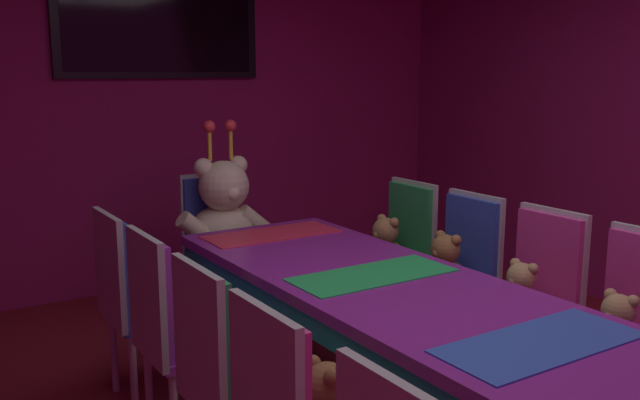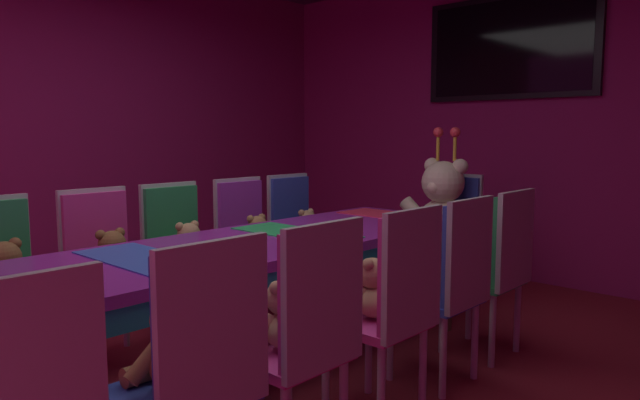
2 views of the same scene
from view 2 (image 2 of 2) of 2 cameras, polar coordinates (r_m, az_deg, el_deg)
name	(u,v)px [view 2 (image 2 of 2)]	position (r m, az deg, el deg)	size (l,w,h in m)	color
ground_plane	(231,384)	(3.22, -8.71, -17.38)	(7.90, 7.90, 0.00)	maroon
wall_back	(511,122)	(5.53, 18.24, 7.24)	(5.20, 0.12, 2.80)	#8C1959
wall_left	(24,121)	(5.25, -27.03, 6.91)	(0.12, 6.40, 2.80)	#8C1959
banquet_table	(229,261)	(3.02, -8.93, -5.89)	(0.90, 3.35, 0.75)	purple
teddy_left_1	(5,278)	(3.26, -28.45, -6.72)	(0.27, 0.35, 0.33)	brown
chair_left_2	(101,256)	(3.62, -20.68, -5.12)	(0.42, 0.41, 0.98)	#CC338C
teddy_left_2	(113,260)	(3.50, -19.61, -5.59)	(0.25, 0.33, 0.31)	brown
chair_left_3	(177,244)	(3.87, -13.87, -4.17)	(0.42, 0.41, 0.98)	#268C4C
teddy_left_3	(190,248)	(3.75, -12.65, -4.65)	(0.24, 0.31, 0.29)	tan
chair_left_4	(245,233)	(4.19, -7.36, -3.20)	(0.42, 0.41, 0.98)	purple
teddy_left_4	(258,238)	(4.09, -6.06, -3.68)	(0.23, 0.30, 0.28)	#9E7247
chair_left_5	(295,224)	(4.54, -2.49, -2.41)	(0.42, 0.41, 0.98)	#2D47B2
teddy_left_5	(308,229)	(4.44, -1.20, -2.89)	(0.22, 0.29, 0.27)	tan
chair_right_1	(200,358)	(1.94, -11.65, -14.97)	(0.42, 0.41, 0.98)	#2D47B2
teddy_right_1	(174,347)	(2.05, -14.09, -13.78)	(0.27, 0.34, 0.32)	olive
chair_right_2	(309,323)	(2.23, -1.08, -11.92)	(0.42, 0.41, 0.98)	#CC338C
teddy_right_2	(283,318)	(2.34, -3.67, -11.51)	(0.23, 0.30, 0.28)	tan
chair_right_3	(397,294)	(2.62, 7.60, -9.16)	(0.42, 0.41, 0.98)	#CC338C
teddy_right_3	(372,292)	(2.71, 5.08, -8.93)	(0.24, 0.31, 0.29)	tan
chair_right_4	(455,273)	(3.05, 13.11, -7.01)	(0.42, 0.41, 0.98)	#2D47B2
teddy_right_4	(430,268)	(3.13, 10.77, -6.60)	(0.27, 0.35, 0.33)	olive
chair_right_5	(502,257)	(3.51, 17.37, -5.37)	(0.42, 0.41, 0.98)	#268C4C
teddy_right_5	(478,253)	(3.57, 15.25, -5.05)	(0.27, 0.35, 0.33)	#9E7247
throne_chair	(453,223)	(4.71, 12.87, -2.24)	(0.41, 0.42, 0.98)	#2D47B2
king_teddy_bear	(442,207)	(4.54, 11.84, -0.67)	(0.69, 0.54, 0.89)	beige
wall_tv	(509,47)	(5.49, 18.07, 14.06)	(1.55, 0.06, 0.90)	black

